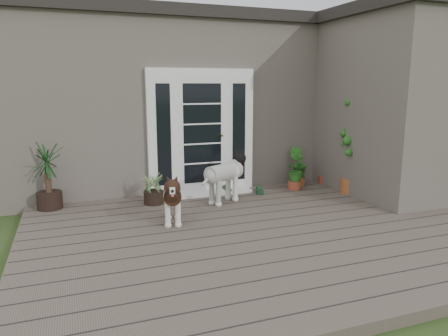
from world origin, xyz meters
name	(u,v)px	position (x,y,z in m)	size (l,w,h in m)	color
deck	(266,233)	(0.00, 0.40, 0.06)	(6.20, 4.60, 0.12)	#6B5B4C
house_main	(182,105)	(0.00, 4.65, 1.55)	(7.40, 4.00, 3.10)	#665E54
roof_main	(181,26)	(0.00, 4.65, 3.20)	(7.60, 4.20, 0.20)	#2D2826
house_wing	(391,111)	(2.90, 1.50, 1.55)	(1.60, 2.40, 3.10)	#665E54
roof_wing	(399,11)	(2.90, 1.50, 3.20)	(1.80, 2.60, 0.20)	#2D2826
door_unit	(202,132)	(-0.20, 2.60, 1.19)	(1.90, 0.14, 2.15)	white
door_step	(206,193)	(-0.20, 2.40, 0.14)	(1.60, 0.40, 0.05)	white
brindle_dog	(173,201)	(-1.10, 1.08, 0.44)	(0.33, 0.77, 0.64)	#3B2315
white_dog	(224,181)	(-0.09, 1.79, 0.48)	(0.38, 0.88, 0.73)	white
spider_plant	(153,187)	(-1.17, 2.11, 0.40)	(0.53, 0.53, 0.56)	#89995E
yucca	(48,176)	(-2.72, 2.40, 0.64)	(0.72, 0.72, 1.04)	black
herb_a	(295,177)	(1.41, 2.15, 0.36)	(0.38, 0.38, 0.48)	#185117
herb_b	(298,172)	(1.62, 2.40, 0.38)	(0.34, 0.34, 0.52)	#154B17
herb_c	(326,171)	(2.22, 2.35, 0.36)	(0.31, 0.31, 0.49)	#29631C
sapling	(353,140)	(2.22, 1.60, 1.06)	(0.55, 0.55, 1.87)	#215117
clog_left	(227,190)	(0.20, 2.40, 0.17)	(0.15, 0.31, 0.09)	#163816
clog_right	(260,191)	(0.70, 2.12, 0.17)	(0.15, 0.32, 0.10)	#14321B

